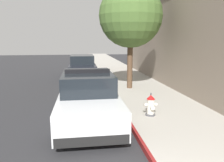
% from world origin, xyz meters
% --- Properties ---
extents(ground_plane, '(33.93, 60.00, 0.20)m').
position_xyz_m(ground_plane, '(-4.41, 10.00, -0.10)').
color(ground_plane, '#2B2B2D').
extents(sidewalk_pavement, '(3.18, 60.00, 0.15)m').
position_xyz_m(sidewalk_pavement, '(1.59, 10.00, 0.07)').
color(sidewalk_pavement, '#ADA89E').
rests_on(sidewalk_pavement, ground).
extents(curb_painted_edge, '(0.08, 60.00, 0.15)m').
position_xyz_m(curb_painted_edge, '(-0.04, 10.00, 0.07)').
color(curb_painted_edge, maroon).
rests_on(curb_painted_edge, ground).
extents(police_cruiser, '(1.94, 4.84, 1.68)m').
position_xyz_m(police_cruiser, '(-1.29, 5.50, 0.74)').
color(police_cruiser, white).
rests_on(police_cruiser, ground).
extents(parked_car_silver_ahead, '(1.94, 4.84, 1.56)m').
position_xyz_m(parked_car_silver_ahead, '(-1.38, 14.51, 0.74)').
color(parked_car_silver_ahead, black).
rests_on(parked_car_silver_ahead, ground).
extents(fire_hydrant, '(0.44, 0.40, 0.76)m').
position_xyz_m(fire_hydrant, '(0.77, 5.06, 0.50)').
color(fire_hydrant, '#4C4C51').
rests_on(fire_hydrant, sidewalk_pavement).
extents(street_tree, '(3.18, 3.18, 5.28)m').
position_xyz_m(street_tree, '(1.03, 9.41, 3.82)').
color(street_tree, brown).
rests_on(street_tree, sidewalk_pavement).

